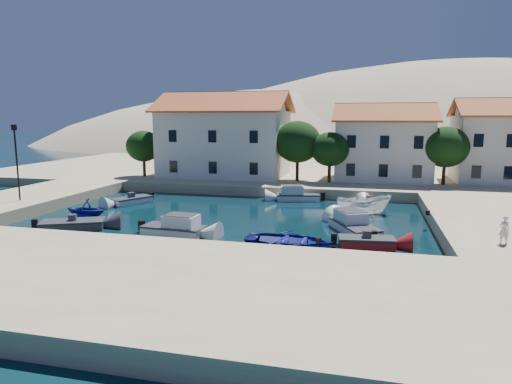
% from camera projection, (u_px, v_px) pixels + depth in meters
% --- Properties ---
extents(ground, '(400.00, 400.00, 0.00)m').
position_uv_depth(ground, '(177.00, 255.00, 26.19)').
color(ground, black).
rests_on(ground, ground).
extents(quay_south, '(52.00, 12.00, 1.00)m').
position_uv_depth(quay_south, '(122.00, 283.00, 20.37)').
color(quay_south, tan).
rests_on(quay_south, ground).
extents(quay_west, '(8.00, 20.00, 1.00)m').
position_uv_depth(quay_west, '(23.00, 201.00, 40.21)').
color(quay_west, tan).
rests_on(quay_west, ground).
extents(quay_north, '(80.00, 36.00, 1.00)m').
position_uv_depth(quay_north, '(304.00, 172.00, 62.04)').
color(quay_north, tan).
rests_on(quay_north, ground).
extents(hills, '(254.00, 176.00, 99.00)m').
position_uv_depth(hills, '(399.00, 218.00, 143.48)').
color(hills, tan).
rests_on(hills, ground).
extents(building_left, '(14.70, 9.45, 9.70)m').
position_uv_depth(building_left, '(225.00, 134.00, 53.48)').
color(building_left, silver).
rests_on(building_left, quay_north).
extents(building_mid, '(10.50, 8.40, 8.30)m').
position_uv_depth(building_mid, '(383.00, 141.00, 50.28)').
color(building_mid, silver).
rests_on(building_mid, quay_north).
extents(building_right, '(9.45, 8.40, 8.80)m').
position_uv_depth(building_right, '(500.00, 140.00, 48.34)').
color(building_right, silver).
rests_on(building_right, quay_north).
extents(trees, '(37.30, 5.30, 6.45)m').
position_uv_depth(trees, '(312.00, 145.00, 48.72)').
color(trees, '#382314').
rests_on(trees, quay_north).
extents(lamppost, '(0.35, 0.25, 6.22)m').
position_uv_depth(lamppost, '(16.00, 155.00, 37.25)').
color(lamppost, black).
rests_on(lamppost, quay_west).
extents(bollards, '(29.36, 9.56, 0.30)m').
position_uv_depth(bollards, '(242.00, 223.00, 29.05)').
color(bollards, black).
rests_on(bollards, ground).
extents(motorboat_grey_sw, '(4.68, 3.54, 1.25)m').
position_uv_depth(motorboat_grey_sw, '(73.00, 225.00, 32.21)').
color(motorboat_grey_sw, '#333338').
rests_on(motorboat_grey_sw, ground).
extents(cabin_cruiser_south, '(4.37, 2.16, 1.60)m').
position_uv_depth(cabin_cruiser_south, '(174.00, 228.00, 30.53)').
color(cabin_cruiser_south, silver).
rests_on(cabin_cruiser_south, ground).
extents(rowboat_south, '(5.43, 3.96, 1.10)m').
position_uv_depth(rowboat_south, '(289.00, 247.00, 27.66)').
color(rowboat_south, navy).
rests_on(rowboat_south, ground).
extents(motorboat_red_se, '(3.51, 1.90, 1.25)m').
position_uv_depth(motorboat_red_se, '(367.00, 242.00, 27.66)').
color(motorboat_red_se, maroon).
rests_on(motorboat_red_se, ground).
extents(cabin_cruiser_east, '(3.87, 5.19, 1.60)m').
position_uv_depth(cabin_cruiser_east, '(354.00, 226.00, 31.24)').
color(cabin_cruiser_east, silver).
rests_on(cabin_cruiser_east, ground).
extents(boat_east, '(4.77, 2.80, 1.73)m').
position_uv_depth(boat_east, '(363.00, 214.00, 37.17)').
color(boat_east, silver).
rests_on(boat_east, ground).
extents(motorboat_white_ne, '(2.17, 3.40, 1.25)m').
position_uv_depth(motorboat_white_ne, '(369.00, 204.00, 39.91)').
color(motorboat_white_ne, silver).
rests_on(motorboat_white_ne, ground).
extents(rowboat_west, '(3.40, 2.96, 1.74)m').
position_uv_depth(rowboat_west, '(86.00, 218.00, 35.73)').
color(rowboat_west, navy).
rests_on(rowboat_west, ground).
extents(motorboat_white_west, '(3.16, 4.03, 1.25)m').
position_uv_depth(motorboat_white_west, '(132.00, 201.00, 41.60)').
color(motorboat_white_west, silver).
rests_on(motorboat_white_west, ground).
extents(cabin_cruiser_north, '(4.31, 2.53, 1.60)m').
position_uv_depth(cabin_cruiser_north, '(298.00, 195.00, 43.27)').
color(cabin_cruiser_north, silver).
rests_on(cabin_cruiser_north, ground).
extents(pedestrian, '(0.62, 0.47, 1.55)m').
position_uv_depth(pedestrian, '(504.00, 230.00, 24.70)').
color(pedestrian, beige).
rests_on(pedestrian, quay_east).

